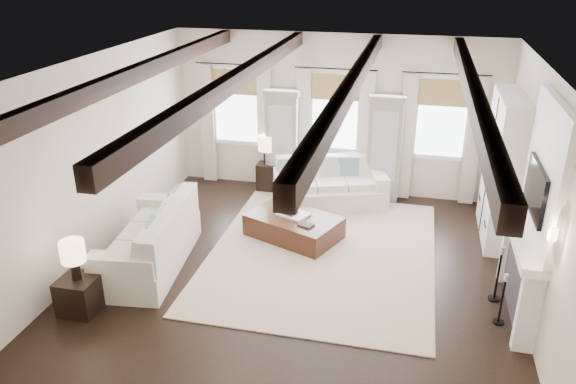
% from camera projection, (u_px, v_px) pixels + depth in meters
% --- Properties ---
extents(ground, '(7.50, 7.50, 0.00)m').
position_uv_depth(ground, '(294.00, 284.00, 8.45)').
color(ground, black).
rests_on(ground, ground).
extents(room_shell, '(6.54, 7.54, 3.22)m').
position_uv_depth(room_shell, '(356.00, 150.00, 8.35)').
color(room_shell, beige).
rests_on(room_shell, ground).
extents(area_rug, '(3.62, 4.54, 0.02)m').
position_uv_depth(area_rug, '(322.00, 253.00, 9.30)').
color(area_rug, '#C6B29D').
rests_on(area_rug, ground).
extents(sofa_back, '(2.33, 1.61, 0.92)m').
position_uv_depth(sofa_back, '(329.00, 186.00, 10.99)').
color(sofa_back, silver).
rests_on(sofa_back, ground).
extents(sofa_left, '(1.31, 2.42, 0.99)m').
position_uv_depth(sofa_left, '(153.00, 242.00, 8.81)').
color(sofa_left, silver).
rests_on(sofa_left, ground).
extents(ottoman, '(1.78, 1.47, 0.40)m').
position_uv_depth(ottoman, '(294.00, 227.00, 9.75)').
color(ottoman, black).
rests_on(ottoman, ground).
extents(tray, '(0.61, 0.54, 0.04)m').
position_uv_depth(tray, '(293.00, 214.00, 9.70)').
color(tray, white).
rests_on(tray, ottoman).
extents(book_lower, '(0.32, 0.28, 0.04)m').
position_uv_depth(book_lower, '(289.00, 212.00, 9.69)').
color(book_lower, '#262628').
rests_on(book_lower, tray).
extents(book_upper, '(0.27, 0.24, 0.03)m').
position_uv_depth(book_upper, '(290.00, 210.00, 9.70)').
color(book_upper, beige).
rests_on(book_upper, book_lower).
extents(book_loose, '(0.29, 0.26, 0.03)m').
position_uv_depth(book_loose, '(306.00, 225.00, 9.33)').
color(book_loose, '#262628').
rests_on(book_loose, ottoman).
extents(side_table_front, '(0.51, 0.51, 0.51)m').
position_uv_depth(side_table_front, '(80.00, 294.00, 7.74)').
color(side_table_front, black).
rests_on(side_table_front, ground).
extents(lamp_front, '(0.33, 0.33, 0.57)m').
position_uv_depth(lamp_front, '(73.00, 254.00, 7.48)').
color(lamp_front, black).
rests_on(lamp_front, side_table_front).
extents(side_table_back, '(0.39, 0.39, 0.58)m').
position_uv_depth(side_table_back, '(267.00, 176.00, 11.69)').
color(side_table_back, black).
rests_on(side_table_back, ground).
extents(lamp_back, '(0.35, 0.35, 0.60)m').
position_uv_depth(lamp_back, '(267.00, 145.00, 11.41)').
color(lamp_back, black).
rests_on(lamp_back, side_table_back).
extents(candlestick_near, '(0.15, 0.15, 0.75)m').
position_uv_depth(candlestick_near, '(502.00, 303.00, 7.45)').
color(candlestick_near, black).
rests_on(candlestick_near, ground).
extents(candlestick_far, '(0.17, 0.17, 0.86)m').
position_uv_depth(candlestick_far, '(497.00, 278.00, 7.94)').
color(candlestick_far, black).
rests_on(candlestick_far, ground).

